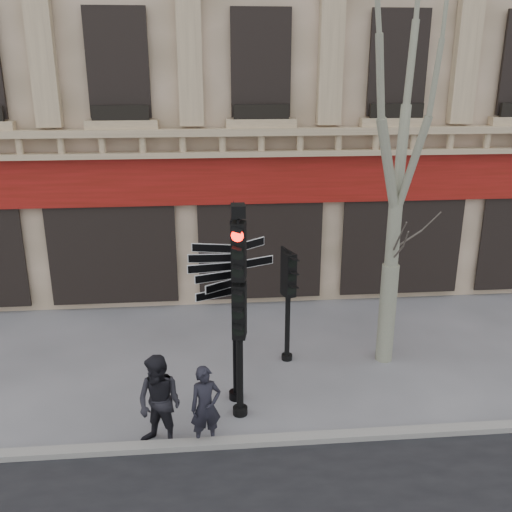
# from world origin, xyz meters

# --- Properties ---
(ground) EXTENTS (80.00, 80.00, 0.00)m
(ground) POSITION_xyz_m (0.00, 0.00, 0.00)
(ground) COLOR #59595D
(ground) RESTS_ON ground
(kerb) EXTENTS (80.00, 0.25, 0.12)m
(kerb) POSITION_xyz_m (0.00, -1.40, 0.06)
(kerb) COLOR gray
(kerb) RESTS_ON ground
(fingerpost) EXTENTS (2.08, 2.08, 4.14)m
(fingerpost) POSITION_xyz_m (-0.96, 0.11, 2.78)
(fingerpost) COLOR black
(fingerpost) RESTS_ON ground
(traffic_signal_main) EXTENTS (0.52, 0.41, 4.20)m
(traffic_signal_main) POSITION_xyz_m (-0.92, -0.45, 2.65)
(traffic_signal_main) COLOR black
(traffic_signal_main) RESTS_ON ground
(traffic_signal_secondary) EXTENTS (0.52, 0.44, 2.61)m
(traffic_signal_secondary) POSITION_xyz_m (0.30, 1.62, 1.82)
(traffic_signal_secondary) COLOR black
(traffic_signal_secondary) RESTS_ON ground
(plane_tree) EXTENTS (3.37, 3.37, 8.96)m
(plane_tree) POSITION_xyz_m (2.53, 1.43, 6.29)
(plane_tree) COLOR gray
(plane_tree) RESTS_ON ground
(pedestrian_a) EXTENTS (0.63, 0.50, 1.53)m
(pedestrian_a) POSITION_xyz_m (-1.57, -1.30, 0.77)
(pedestrian_a) COLOR black
(pedestrian_a) RESTS_ON ground
(pedestrian_b) EXTENTS (1.08, 1.01, 1.77)m
(pedestrian_b) POSITION_xyz_m (-2.37, -1.30, 0.89)
(pedestrian_b) COLOR black
(pedestrian_b) RESTS_ON ground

